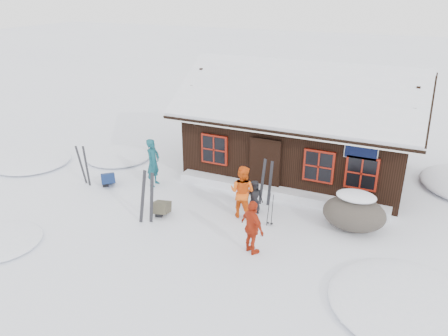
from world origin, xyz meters
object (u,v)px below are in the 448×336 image
at_px(skier_teal, 153,162).
at_px(ski_pair_left, 147,198).
at_px(backpack_olive, 162,210).
at_px(boulder, 354,212).
at_px(ski_poles, 270,210).
at_px(skier_orange_right, 252,228).
at_px(backpack_blue, 108,180).
at_px(skier_orange_left, 242,192).
at_px(skier_crouched, 254,197).

height_order(skier_teal, ski_pair_left, skier_teal).
relative_size(skier_teal, backpack_olive, 2.78).
bearing_deg(skier_teal, boulder, -93.94).
xyz_separation_m(boulder, ski_poles, (-2.40, -0.88, -0.03)).
distance_m(skier_orange_right, ski_pair_left, 3.59).
bearing_deg(ski_pair_left, backpack_blue, 142.05).
bearing_deg(boulder, backpack_blue, -176.49).
distance_m(skier_teal, ski_poles, 5.07).
height_order(boulder, ski_poles, boulder).
bearing_deg(boulder, skier_teal, 178.61).
bearing_deg(skier_teal, skier_orange_left, -104.96).
xyz_separation_m(skier_orange_right, ski_poles, (-0.02, 1.62, -0.27)).
distance_m(skier_crouched, backpack_olive, 3.08).
bearing_deg(ski_pair_left, boulder, 13.66).
relative_size(backpack_blue, backpack_olive, 1.00).
relative_size(skier_crouched, boulder, 0.60).
bearing_deg(skier_teal, skier_orange_right, -120.96).
height_order(skier_orange_left, skier_orange_right, skier_orange_left).
height_order(skier_orange_right, skier_crouched, skier_orange_right).
relative_size(boulder, ski_pair_left, 1.04).
bearing_deg(backpack_blue, skier_teal, -17.28).
distance_m(skier_teal, ski_pair_left, 2.84).
distance_m(boulder, ski_poles, 2.56).
bearing_deg(backpack_olive, ski_pair_left, -111.60).
bearing_deg(skier_crouched, boulder, -30.84).
relative_size(skier_orange_left, boulder, 0.93).
bearing_deg(ski_poles, skier_orange_right, -89.31).
xyz_separation_m(skier_orange_left, backpack_blue, (-5.50, 0.14, -0.71)).
bearing_deg(skier_orange_right, ski_poles, -57.21).
relative_size(skier_orange_right, skier_crouched, 1.42).
height_order(skier_crouched, backpack_olive, skier_crouched).
distance_m(ski_pair_left, backpack_blue, 3.51).
xyz_separation_m(skier_crouched, backpack_olive, (-2.71, -1.41, -0.39)).
height_order(skier_teal, boulder, skier_teal).
height_order(backpack_blue, backpack_olive, same).
relative_size(ski_pair_left, backpack_blue, 2.81).
bearing_deg(skier_orange_right, backpack_olive, 18.75).
distance_m(skier_orange_left, boulder, 3.51).
relative_size(skier_orange_right, backpack_blue, 2.47).
bearing_deg(backpack_blue, skier_orange_right, -58.62).
bearing_deg(backpack_blue, ski_poles, -44.90).
relative_size(skier_teal, ski_pair_left, 0.99).
bearing_deg(backpack_olive, skier_crouched, 14.31).
bearing_deg(ski_poles, skier_orange_left, 168.98).
bearing_deg(skier_orange_right, boulder, -101.39).
bearing_deg(ski_pair_left, skier_orange_right, -10.77).
xyz_separation_m(ski_pair_left, ski_poles, (3.56, 1.41, -0.33)).
height_order(skier_teal, backpack_olive, skier_teal).
height_order(skier_orange_right, ski_poles, skier_orange_right).
bearing_deg(ski_pair_left, skier_teal, 111.77).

